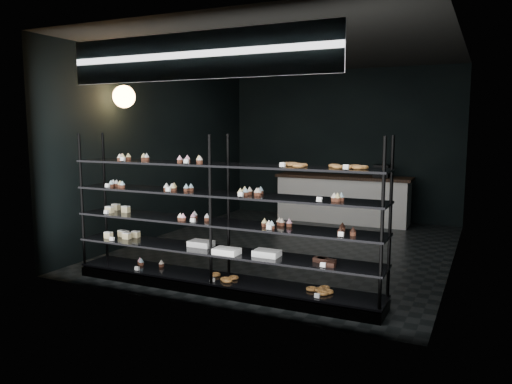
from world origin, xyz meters
TOP-DOWN VIEW (x-y plane):
  - room at (0.00, 0.00)m, footprint 5.01×6.01m
  - display_shelf at (-0.00, -2.45)m, footprint 4.00×0.50m
  - signage at (0.00, -2.93)m, footprint 3.30×0.05m
  - pendant_lamp at (-2.20, -1.45)m, footprint 0.34×0.34m
  - service_counter at (0.18, 2.50)m, footprint 2.80×0.65m

SIDE VIEW (x-z plane):
  - service_counter at x=0.18m, z-range -0.11..1.12m
  - display_shelf at x=0.00m, z-range -0.33..1.58m
  - room at x=0.00m, z-range 0.00..3.20m
  - pendant_lamp at x=-2.20m, z-range 2.00..2.90m
  - signage at x=0.00m, z-range 2.50..3.00m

